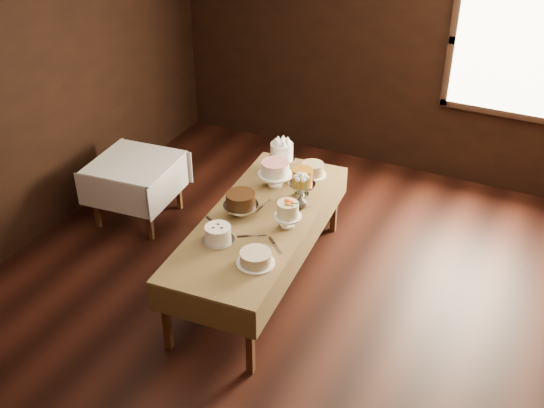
{
  "coord_description": "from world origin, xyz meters",
  "views": [
    {
      "loc": [
        2.02,
        -3.87,
        3.78
      ],
      "look_at": [
        0.0,
        0.2,
        0.95
      ],
      "focal_mm": 43.93,
      "sensor_mm": 36.0,
      "label": 1
    }
  ],
  "objects_px": {
    "cake_swirl": "(218,234)",
    "cake_caramel": "(302,184)",
    "side_table": "(135,168)",
    "cake_lattice": "(275,175)",
    "display_table": "(260,223)",
    "cake_speckled": "(312,170)",
    "cake_meringue": "(282,157)",
    "flower_vase": "(300,202)",
    "cake_flowers": "(288,216)",
    "cake_server_e": "(217,226)",
    "cake_server_a": "(257,236)",
    "cake_cream": "(256,258)",
    "cake_server_b": "(278,248)",
    "cake_chocolate": "(241,205)",
    "cake_server_c": "(266,203)",
    "cake_server_d": "(304,208)"
  },
  "relations": [
    {
      "from": "cake_server_d",
      "to": "cake_swirl",
      "type": "bearing_deg",
      "value": -157.6
    },
    {
      "from": "display_table",
      "to": "cake_server_d",
      "type": "relative_size",
      "value": 9.6
    },
    {
      "from": "cake_lattice",
      "to": "cake_cream",
      "type": "xyz_separation_m",
      "value": [
        0.39,
        -1.14,
        -0.06
      ]
    },
    {
      "from": "cake_chocolate",
      "to": "cake_server_b",
      "type": "xyz_separation_m",
      "value": [
        0.5,
        -0.31,
        -0.1
      ]
    },
    {
      "from": "cake_meringue",
      "to": "cake_server_c",
      "type": "bearing_deg",
      "value": -76.11
    },
    {
      "from": "display_table",
      "to": "side_table",
      "type": "distance_m",
      "value": 1.67
    },
    {
      "from": "display_table",
      "to": "cake_server_b",
      "type": "bearing_deg",
      "value": -45.74
    },
    {
      "from": "cake_swirl",
      "to": "side_table",
      "type": "bearing_deg",
      "value": 149.76
    },
    {
      "from": "cake_lattice",
      "to": "cake_flowers",
      "type": "relative_size",
      "value": 1.51
    },
    {
      "from": "side_table",
      "to": "cake_lattice",
      "type": "distance_m",
      "value": 1.51
    },
    {
      "from": "cake_speckled",
      "to": "side_table",
      "type": "bearing_deg",
      "value": -164.71
    },
    {
      "from": "cake_cream",
      "to": "cake_server_b",
      "type": "relative_size",
      "value": 1.25
    },
    {
      "from": "display_table",
      "to": "flower_vase",
      "type": "xyz_separation_m",
      "value": [
        0.24,
        0.3,
        0.11
      ]
    },
    {
      "from": "cake_cream",
      "to": "cake_server_c",
      "type": "height_order",
      "value": "cake_cream"
    },
    {
      "from": "display_table",
      "to": "cake_server_b",
      "type": "xyz_separation_m",
      "value": [
        0.33,
        -0.34,
        0.05
      ]
    },
    {
      "from": "cake_server_e",
      "to": "flower_vase",
      "type": "height_order",
      "value": "flower_vase"
    },
    {
      "from": "display_table",
      "to": "cake_speckled",
      "type": "xyz_separation_m",
      "value": [
        0.11,
        0.87,
        0.11
      ]
    },
    {
      "from": "flower_vase",
      "to": "cake_server_c",
      "type": "bearing_deg",
      "value": -166.38
    },
    {
      "from": "cake_server_a",
      "to": "cake_server_c",
      "type": "bearing_deg",
      "value": 78.2
    },
    {
      "from": "display_table",
      "to": "cake_lattice",
      "type": "xyz_separation_m",
      "value": [
        -0.13,
        0.55,
        0.16
      ]
    },
    {
      "from": "cake_server_a",
      "to": "cake_server_b",
      "type": "bearing_deg",
      "value": -51.06
    },
    {
      "from": "cake_lattice",
      "to": "cake_server_e",
      "type": "bearing_deg",
      "value": -99.4
    },
    {
      "from": "side_table",
      "to": "cake_cream",
      "type": "distance_m",
      "value": 2.13
    },
    {
      "from": "side_table",
      "to": "cake_server_c",
      "type": "bearing_deg",
      "value": -6.47
    },
    {
      "from": "cake_lattice",
      "to": "cake_swirl",
      "type": "height_order",
      "value": "cake_lattice"
    },
    {
      "from": "cake_server_a",
      "to": "cake_server_e",
      "type": "relative_size",
      "value": 1.0
    },
    {
      "from": "cake_lattice",
      "to": "cake_server_e",
      "type": "relative_size",
      "value": 1.51
    },
    {
      "from": "cake_server_a",
      "to": "flower_vase",
      "type": "xyz_separation_m",
      "value": [
        0.13,
        0.55,
        0.06
      ]
    },
    {
      "from": "cake_cream",
      "to": "flower_vase",
      "type": "bearing_deg",
      "value": 91.6
    },
    {
      "from": "cake_meringue",
      "to": "display_table",
      "type": "bearing_deg",
      "value": -76.16
    },
    {
      "from": "cake_meringue",
      "to": "flower_vase",
      "type": "height_order",
      "value": "cake_meringue"
    },
    {
      "from": "side_table",
      "to": "cake_caramel",
      "type": "height_order",
      "value": "cake_caramel"
    },
    {
      "from": "cake_meringue",
      "to": "cake_cream",
      "type": "relative_size",
      "value": 0.91
    },
    {
      "from": "cake_meringue",
      "to": "flower_vase",
      "type": "bearing_deg",
      "value": -51.54
    },
    {
      "from": "cake_chocolate",
      "to": "cake_flowers",
      "type": "height_order",
      "value": "cake_flowers"
    },
    {
      "from": "cake_lattice",
      "to": "flower_vase",
      "type": "relative_size",
      "value": 2.97
    },
    {
      "from": "cake_flowers",
      "to": "cake_server_e",
      "type": "xyz_separation_m",
      "value": [
        -0.53,
        -0.26,
        -0.1
      ]
    },
    {
      "from": "cake_meringue",
      "to": "cake_server_d",
      "type": "relative_size",
      "value": 1.13
    },
    {
      "from": "side_table",
      "to": "cake_server_d",
      "type": "distance_m",
      "value": 1.89
    },
    {
      "from": "cake_chocolate",
      "to": "cake_swirl",
      "type": "bearing_deg",
      "value": -86.87
    },
    {
      "from": "cake_flowers",
      "to": "cake_server_b",
      "type": "height_order",
      "value": "cake_flowers"
    },
    {
      "from": "cake_meringue",
      "to": "cake_lattice",
      "type": "xyz_separation_m",
      "value": [
        0.09,
        -0.32,
        -0.02
      ]
    },
    {
      "from": "cake_flowers",
      "to": "cake_server_e",
      "type": "relative_size",
      "value": 1.0
    },
    {
      "from": "cake_chocolate",
      "to": "side_table",
      "type": "bearing_deg",
      "value": 163.38
    },
    {
      "from": "cake_flowers",
      "to": "cake_server_a",
      "type": "xyz_separation_m",
      "value": [
        -0.16,
        -0.24,
        -0.1
      ]
    },
    {
      "from": "cake_meringue",
      "to": "cake_chocolate",
      "type": "distance_m",
      "value": 0.9
    },
    {
      "from": "display_table",
      "to": "cake_swirl",
      "type": "xyz_separation_m",
      "value": [
        -0.14,
        -0.46,
        0.12
      ]
    },
    {
      "from": "cake_meringue",
      "to": "cake_caramel",
      "type": "height_order",
      "value": "cake_caramel"
    },
    {
      "from": "cake_server_b",
      "to": "cake_swirl",
      "type": "bearing_deg",
      "value": -125.39
    },
    {
      "from": "cake_swirl",
      "to": "cake_caramel",
      "type": "bearing_deg",
      "value": 71.73
    }
  ]
}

